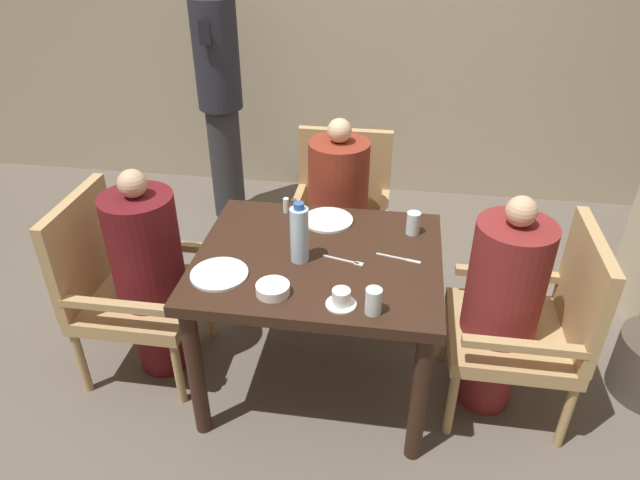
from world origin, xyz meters
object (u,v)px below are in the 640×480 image
Objects in this scene: diner_in_far_chair at (338,211)px; glass_tall_near at (373,301)px; teacup_with_saucer at (341,299)px; glass_tall_mid at (413,223)px; diner_in_left_chair at (150,273)px; standing_host at (220,90)px; plate_main_left at (329,220)px; diner_in_right_chair at (501,306)px; bowl_small at (273,289)px; chair_right_side at (534,321)px; water_bottle at (299,234)px; chair_left_side at (122,282)px; chair_far_side at (341,210)px; plate_main_right at (219,274)px.

diner_in_far_chair is 10.37× the size of glass_tall_near.
glass_tall_mid is at bearing 65.55° from teacup_with_saucer.
standing_host reaches higher than diner_in_left_chair.
plate_main_left is (0.79, 0.29, 0.18)m from diner_in_left_chair.
glass_tall_mid is at bearing 77.00° from glass_tall_near.
diner_in_right_chair is 0.99m from bowl_small.
plate_main_left is at bearing 162.43° from chair_right_side.
diner_in_left_chair reaches higher than plate_main_left.
chair_right_side is 3.37× the size of water_bottle.
diner_in_right_chair is 9.09× the size of teacup_with_saucer.
plate_main_left is at bearing -54.47° from standing_host.
chair_left_side reaches higher than bowl_small.
teacup_with_saucer is (0.92, -0.32, 0.21)m from diner_in_left_chair.
chair_left_side reaches higher than glass_tall_near.
water_bottle is at bearing -94.64° from chair_far_side.
diner_in_far_chair is 0.99m from plate_main_right.
diner_in_far_chair is at bearing 130.78° from glass_tall_mid.
plate_main_right is at bearing 166.94° from teacup_with_saucer.
glass_tall_near is (0.39, -0.06, 0.03)m from bowl_small.
teacup_with_saucer is at bearing -82.48° from diner_in_far_chair.
chair_left_side is 1.26m from chair_far_side.
diner_in_right_chair is (0.79, -0.70, -0.01)m from diner_in_far_chair.
chair_left_side is at bearing -180.00° from diner_in_left_chair.
teacup_with_saucer is (1.07, -0.32, 0.27)m from chair_left_side.
chair_far_side is 3.37× the size of water_bottle.
glass_tall_near is (0.12, -0.02, 0.02)m from teacup_with_saucer.
chair_left_side is 1.00× the size of chair_right_side.
plate_main_left is 0.63m from teacup_with_saucer.
glass_tall_mid is at bearing -56.88° from chair_far_side.
diner_in_far_chair is 1.01× the size of diner_in_right_chair.
glass_tall_mid is (0.39, -0.60, 0.30)m from chair_far_side.
diner_in_far_chair is 1.19× the size of chair_right_side.
standing_host is at bearing 118.78° from teacup_with_saucer.
water_bottle is 2.59× the size of glass_tall_mid.
teacup_with_saucer is at bearing 168.48° from glass_tall_near.
chair_left_side is 0.84× the size of diner_in_far_chair.
diner_in_left_chair reaches higher than bowl_small.
standing_host is 16.45× the size of glass_tall_mid.
glass_tall_mid is (0.39, -0.46, 0.22)m from diner_in_far_chair.
chair_left_side is at bearing 177.10° from water_bottle.
plate_main_left is at bearing 102.00° from teacup_with_saucer.
diner_in_left_chair is at bearing -168.28° from glass_tall_mid.
glass_tall_near is at bearing -58.79° from standing_host.
diner_in_left_chair is at bearing -138.33° from diner_in_far_chair.
water_bottle reaches higher than glass_tall_mid.
plate_main_left is 2.25× the size of glass_tall_mid.
chair_left_side is 1.72m from diner_in_right_chair.
chair_far_side and chair_right_side have the same top height.
plate_main_left is 0.87× the size of water_bottle.
chair_far_side is 1.26m from glass_tall_near.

